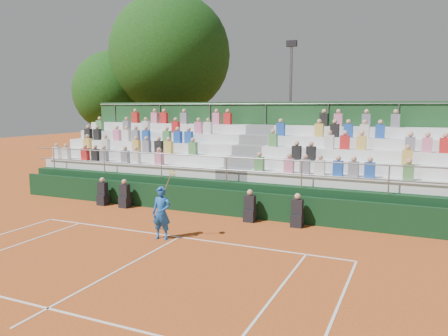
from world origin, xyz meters
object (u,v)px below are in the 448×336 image
at_px(tree_west, 114,92).
at_px(tennis_player, 162,213).
at_px(floodlight_mast, 291,98).
at_px(tree_east, 170,55).

bearing_deg(tree_west, tennis_player, -47.64).
bearing_deg(tree_west, floodlight_mast, 3.07).
distance_m(tennis_player, floodlight_mast, 14.33).
bearing_deg(tree_west, tree_east, 10.51).
relative_size(tree_west, floodlight_mast, 1.00).
bearing_deg(tennis_player, tree_west, 132.36).
xyz_separation_m(tree_west, tree_east, (4.07, 0.75, 2.36)).
height_order(tree_east, floodlight_mast, tree_east).
bearing_deg(floodlight_mast, tree_east, 179.32).
xyz_separation_m(tree_west, floodlight_mast, (12.27, 0.66, -0.54)).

